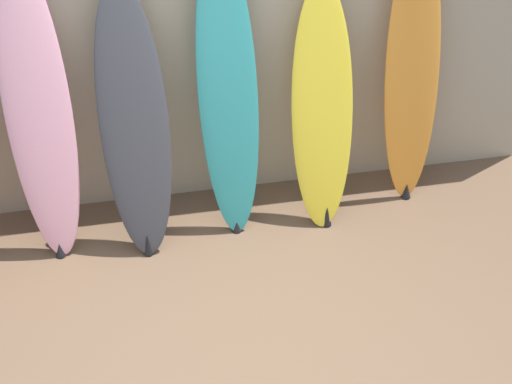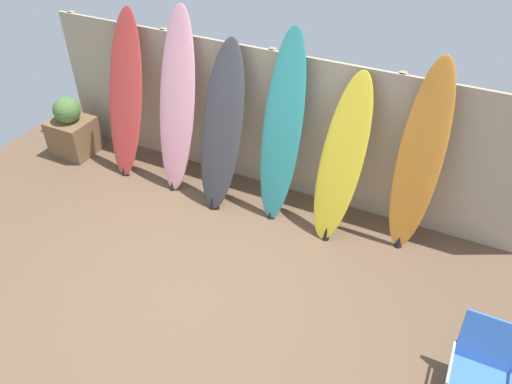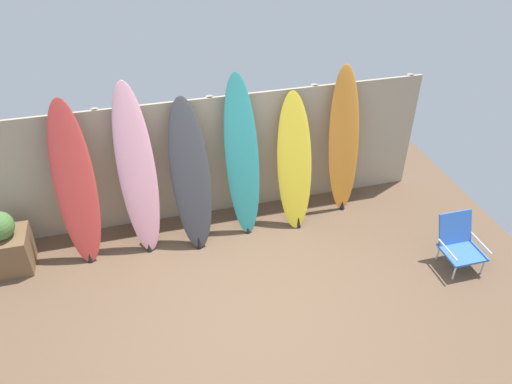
{
  "view_description": "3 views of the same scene",
  "coord_description": "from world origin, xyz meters",
  "views": [
    {
      "loc": [
        -0.42,
        -3.08,
        3.48
      ],
      "look_at": [
        0.31,
        0.5,
        0.96
      ],
      "focal_mm": 50.0,
      "sensor_mm": 36.0,
      "label": 1
    },
    {
      "loc": [
        2.16,
        -2.82,
        3.89
      ],
      "look_at": [
        0.4,
        0.8,
        0.8
      ],
      "focal_mm": 35.0,
      "sensor_mm": 36.0,
      "label": 2
    },
    {
      "loc": [
        -0.94,
        -3.88,
        4.5
      ],
      "look_at": [
        0.32,
        0.89,
        1.01
      ],
      "focal_mm": 35.0,
      "sensor_mm": 36.0,
      "label": 3
    }
  ],
  "objects": [
    {
      "name": "surfboard_red_0",
      "position": [
        -1.81,
        1.58,
        1.02
      ],
      "size": [
        0.51,
        0.67,
        2.07
      ],
      "color": "#D13D38",
      "rests_on": "ground"
    },
    {
      "name": "surfboard_charcoal_2",
      "position": [
        -0.39,
        1.52,
        0.96
      ],
      "size": [
        0.53,
        0.75,
        1.95
      ],
      "color": "#38383D",
      "rests_on": "ground"
    },
    {
      "name": "surfboard_yellow_4",
      "position": [
        1.04,
        1.58,
        0.89
      ],
      "size": [
        0.56,
        0.75,
        1.82
      ],
      "color": "yellow",
      "rests_on": "ground"
    },
    {
      "name": "planter_box",
      "position": [
        -2.77,
        1.47,
        0.36
      ],
      "size": [
        0.55,
        0.51,
        0.85
      ],
      "color": "brown",
      "rests_on": "ground"
    },
    {
      "name": "beach_chair",
      "position": [
        2.79,
        0.12,
        0.33
      ],
      "size": [
        0.5,
        0.55,
        0.65
      ],
      "rotation": [
        0.0,
        0.0,
        -0.22
      ],
      "color": "silver",
      "rests_on": "ground"
    },
    {
      "name": "surfboard_pink_1",
      "position": [
        -1.04,
        1.61,
        1.09
      ],
      "size": [
        0.52,
        0.72,
        2.2
      ],
      "color": "pink",
      "rests_on": "ground"
    },
    {
      "name": "surfboard_teal_3",
      "position": [
        0.32,
        1.62,
        1.07
      ],
      "size": [
        0.47,
        0.64,
        2.16
      ],
      "color": "teal",
      "rests_on": "ground"
    },
    {
      "name": "ground",
      "position": [
        0.0,
        0.0,
        0.0
      ],
      "size": [
        7.68,
        7.68,
        0.0
      ],
      "primitive_type": "plane",
      "color": "brown"
    },
    {
      "name": "fence_back",
      "position": [
        -0.0,
        2.01,
        0.9
      ],
      "size": [
        6.08,
        0.11,
        1.8
      ],
      "color": "tan",
      "rests_on": "ground"
    },
    {
      "name": "surfboard_orange_5",
      "position": [
        1.81,
        1.72,
        1.04
      ],
      "size": [
        0.46,
        0.47,
        2.11
      ],
      "color": "orange",
      "rests_on": "ground"
    }
  ]
}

